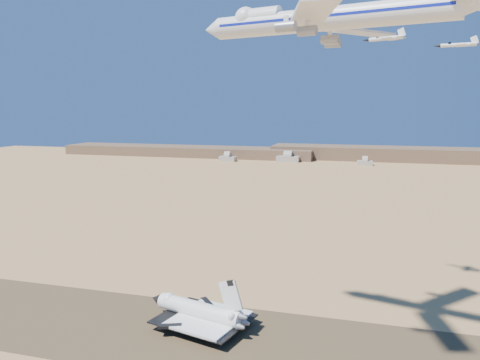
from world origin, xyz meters
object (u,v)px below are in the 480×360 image
(crew_a, at_px, (214,339))
(crew_b, at_px, (216,341))
(chase_jet_c, at_px, (385,38))
(crew_c, at_px, (201,338))
(carrier_747, at_px, (318,20))
(shuttle, at_px, (198,312))
(chase_jet_d, at_px, (457,45))

(crew_a, bearing_deg, crew_b, -135.82)
(chase_jet_c, bearing_deg, crew_c, -113.80)
(carrier_747, relative_size, crew_c, 40.20)
(crew_b, bearing_deg, shuttle, 15.46)
(crew_a, bearing_deg, chase_jet_d, -62.58)
(crew_b, xyz_separation_m, chase_jet_c, (47.77, 49.30, 97.02))
(crew_b, bearing_deg, crew_c, 61.77)
(carrier_747, relative_size, crew_b, 49.16)
(shuttle, height_order, carrier_747, carrier_747)
(shuttle, bearing_deg, chase_jet_d, 48.16)
(chase_jet_c, xyz_separation_m, chase_jet_d, (26.27, 15.94, -1.20))
(crew_b, relative_size, chase_jet_c, 0.10)
(crew_b, bearing_deg, carrier_747, -123.54)
(crew_a, height_order, chase_jet_d, chase_jet_d)
(crew_b, height_order, crew_c, crew_c)
(crew_b, bearing_deg, crew_a, 27.94)
(crew_c, height_order, chase_jet_d, chase_jet_d)
(chase_jet_c, distance_m, chase_jet_d, 30.75)
(crew_a, relative_size, chase_jet_c, 0.11)
(crew_b, xyz_separation_m, chase_jet_d, (74.03, 65.24, 95.82))
(crew_c, bearing_deg, crew_b, -116.90)
(crew_a, distance_m, chase_jet_d, 137.76)
(carrier_747, xyz_separation_m, chase_jet_d, (44.29, 67.35, 0.23))
(crew_c, bearing_deg, chase_jet_d, -78.54)
(carrier_747, bearing_deg, crew_a, -171.50)
(shuttle, bearing_deg, crew_a, -31.98)
(chase_jet_c, bearing_deg, crew_a, -112.13)
(chase_jet_d, bearing_deg, crew_c, -130.32)
(crew_a, distance_m, crew_b, 1.31)
(carrier_747, bearing_deg, shuttle, 177.24)
(shuttle, bearing_deg, chase_jet_c, 49.25)
(crew_a, bearing_deg, chase_jet_c, -58.40)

